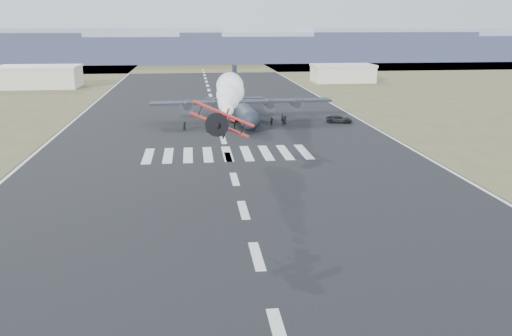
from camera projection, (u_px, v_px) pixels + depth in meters
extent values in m
plane|color=black|center=(279.00, 332.00, 35.27)|extent=(500.00, 500.00, 0.00)
cube|color=brown|center=(202.00, 65.00, 255.82)|extent=(500.00, 80.00, 0.00)
cube|color=#868FAA|center=(72.00, 45.00, 274.97)|extent=(150.00, 50.00, 17.00)
cube|color=#868FAA|center=(200.00, 48.00, 282.90)|extent=(150.00, 50.00, 13.00)
cube|color=#868FAA|center=(322.00, 46.00, 290.06)|extent=(150.00, 50.00, 15.00)
cube|color=#868FAA|center=(438.00, 43.00, 297.21)|extent=(150.00, 50.00, 17.00)
cube|color=beige|center=(39.00, 78.00, 167.61)|extent=(24.00, 14.00, 6.00)
cube|color=beige|center=(38.00, 67.00, 166.75)|extent=(24.50, 14.50, 0.80)
cube|color=beige|center=(343.00, 74.00, 183.68)|extent=(20.00, 12.00, 5.20)
cube|color=beige|center=(343.00, 66.00, 182.93)|extent=(20.50, 12.50, 0.80)
cylinder|color=red|center=(222.00, 121.00, 56.75)|extent=(1.59, 5.54, 0.98)
sphere|color=black|center=(222.00, 117.00, 56.86)|extent=(0.77, 0.77, 0.77)
cylinder|color=black|center=(220.00, 125.00, 54.21)|extent=(1.16, 0.77, 1.09)
cylinder|color=black|center=(220.00, 126.00, 53.84)|extent=(2.39, 0.30, 2.41)
cube|color=red|center=(221.00, 125.00, 56.42)|extent=(6.21, 1.77, 2.56)
cube|color=red|center=(221.00, 113.00, 55.77)|extent=(6.41, 1.79, 2.64)
cube|color=red|center=(223.00, 112.00, 59.03)|extent=(0.22, 0.99, 1.09)
cube|color=red|center=(223.00, 117.00, 59.18)|extent=(2.26, 1.00, 0.09)
cylinder|color=black|center=(213.00, 135.00, 56.24)|extent=(0.18, 0.49, 0.48)
cylinder|color=black|center=(230.00, 135.00, 56.25)|extent=(0.18, 0.49, 0.48)
sphere|color=white|center=(223.00, 116.00, 59.39)|extent=(0.77, 0.77, 0.77)
sphere|color=white|center=(224.00, 112.00, 61.91)|extent=(1.12, 1.12, 1.12)
sphere|color=white|center=(225.00, 108.00, 64.44)|extent=(1.46, 1.46, 1.46)
sphere|color=white|center=(226.00, 105.00, 66.96)|extent=(1.81, 1.81, 1.81)
sphere|color=white|center=(227.00, 102.00, 69.49)|extent=(2.16, 2.16, 2.16)
sphere|color=white|center=(228.00, 99.00, 72.01)|extent=(2.51, 2.51, 2.51)
sphere|color=white|center=(229.00, 96.00, 74.54)|extent=(2.86, 2.86, 2.86)
sphere|color=white|center=(230.00, 93.00, 77.06)|extent=(3.21, 3.21, 3.21)
sphere|color=white|center=(230.00, 91.00, 79.59)|extent=(3.56, 3.56, 3.56)
sphere|color=white|center=(231.00, 88.00, 82.11)|extent=(3.91, 3.91, 3.91)
sphere|color=white|center=(232.00, 86.00, 84.64)|extent=(4.26, 4.26, 4.26)
cylinder|color=black|center=(241.00, 109.00, 110.46)|extent=(4.63, 25.70, 3.65)
sphere|color=black|center=(250.00, 120.00, 98.26)|extent=(3.65, 3.65, 3.65)
cone|color=black|center=(234.00, 101.00, 122.66)|extent=(3.86, 5.62, 3.65)
cube|color=black|center=(242.00, 102.00, 109.14)|extent=(36.66, 5.23, 0.46)
cylinder|color=black|center=(187.00, 105.00, 107.17)|extent=(1.78, 3.53, 1.64)
cylinder|color=#3F3F44|center=(188.00, 107.00, 105.43)|extent=(3.11, 0.16, 3.11)
cylinder|color=black|center=(215.00, 105.00, 108.00)|extent=(1.78, 3.53, 1.64)
cylinder|color=#3F3F44|center=(216.00, 106.00, 106.25)|extent=(3.11, 0.16, 3.11)
cylinder|color=black|center=(269.00, 104.00, 109.65)|extent=(1.78, 3.53, 1.64)
cylinder|color=#3F3F44|center=(270.00, 105.00, 107.90)|extent=(3.11, 0.16, 3.11)
cylinder|color=black|center=(295.00, 103.00, 110.47)|extent=(1.78, 3.53, 1.64)
cylinder|color=#3F3F44|center=(297.00, 104.00, 108.73)|extent=(3.11, 0.16, 3.11)
cube|color=black|center=(235.00, 81.00, 119.73)|extent=(0.70, 4.13, 7.31)
cube|color=black|center=(235.00, 98.00, 121.16)|extent=(12.88, 3.23, 0.32)
cube|color=black|center=(231.00, 116.00, 111.38)|extent=(1.30, 5.52, 1.46)
cylinder|color=black|center=(231.00, 118.00, 111.52)|extent=(0.49, 1.02, 1.00)
cube|color=black|center=(250.00, 115.00, 111.99)|extent=(1.30, 5.52, 1.46)
cylinder|color=black|center=(250.00, 118.00, 112.12)|extent=(0.49, 1.02, 1.00)
cylinder|color=black|center=(248.00, 128.00, 101.38)|extent=(0.40, 0.84, 0.82)
imported|color=black|center=(339.00, 119.00, 109.03)|extent=(5.63, 3.62, 1.44)
imported|color=black|center=(282.00, 118.00, 109.73)|extent=(0.79, 0.78, 1.68)
imported|color=black|center=(283.00, 121.00, 106.25)|extent=(0.93, 0.76, 1.66)
imported|color=black|center=(240.00, 119.00, 108.82)|extent=(0.87, 1.19, 1.68)
imported|color=black|center=(234.00, 125.00, 102.36)|extent=(0.72, 1.03, 1.60)
imported|color=black|center=(285.00, 120.00, 107.94)|extent=(0.75, 0.90, 1.58)
imported|color=black|center=(272.00, 121.00, 106.24)|extent=(0.90, 1.56, 1.60)
imported|color=black|center=(212.00, 119.00, 108.21)|extent=(0.65, 0.54, 1.75)
imported|color=black|center=(185.00, 126.00, 100.69)|extent=(0.99, 0.90, 1.73)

